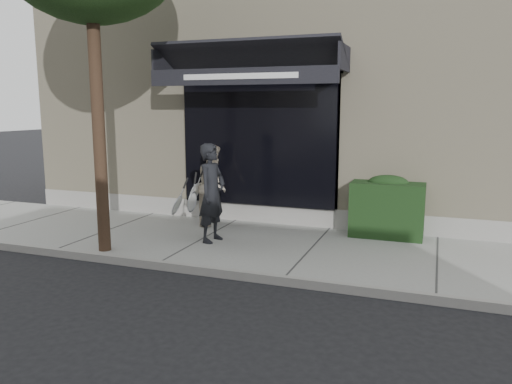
% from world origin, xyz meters
% --- Properties ---
extents(ground, '(80.00, 80.00, 0.00)m').
position_xyz_m(ground, '(0.00, 0.00, 0.00)').
color(ground, black).
rests_on(ground, ground).
extents(sidewalk, '(20.00, 3.00, 0.12)m').
position_xyz_m(sidewalk, '(0.00, 0.00, 0.06)').
color(sidewalk, gray).
rests_on(sidewalk, ground).
extents(curb, '(20.00, 0.10, 0.14)m').
position_xyz_m(curb, '(0.00, -1.55, 0.07)').
color(curb, gray).
rests_on(curb, ground).
extents(building_facade, '(14.30, 8.04, 5.64)m').
position_xyz_m(building_facade, '(-0.01, 4.96, 2.74)').
color(building_facade, beige).
rests_on(building_facade, ground).
extents(hedge, '(1.30, 0.70, 1.14)m').
position_xyz_m(hedge, '(1.10, 1.25, 0.66)').
color(hedge, black).
rests_on(hedge, sidewalk).
extents(pedestrian_front, '(0.82, 0.90, 1.73)m').
position_xyz_m(pedestrian_front, '(-1.76, -0.17, 0.98)').
color(pedestrian_front, black).
rests_on(pedestrian_front, sidewalk).
extents(pedestrian_back, '(0.71, 0.82, 1.62)m').
position_xyz_m(pedestrian_back, '(-2.28, 1.01, 0.93)').
color(pedestrian_back, '#AFA08C').
rests_on(pedestrian_back, sidewalk).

